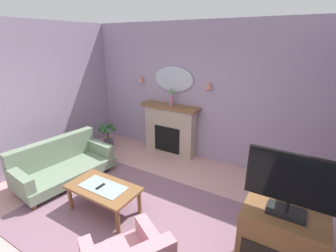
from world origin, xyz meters
TOP-DOWN VIEW (x-y plane):
  - floor at (0.00, 0.00)m, footprint 6.23×6.19m
  - wall_back at (0.00, 2.65)m, footprint 6.23×0.10m
  - wall_left at (-2.66, 0.00)m, footprint 0.10×6.19m
  - patterned_rug at (0.00, 0.20)m, footprint 3.20×2.40m
  - fireplace at (-0.56, 2.43)m, footprint 1.36×0.36m
  - mantel_vase_centre at (-0.51, 2.40)m, footprint 0.10×0.10m
  - wall_mirror at (-0.56, 2.57)m, footprint 0.96×0.06m
  - wall_sconce_left at (-1.41, 2.52)m, footprint 0.14×0.14m
  - wall_sconce_right at (0.29, 2.52)m, footprint 0.14×0.14m
  - coffee_table at (-0.37, 0.12)m, footprint 1.10×0.60m
  - tv_remote at (-0.39, 0.09)m, footprint 0.04×0.16m
  - floral_couch at (-1.72, 0.39)m, footprint 1.05×1.80m
  - tv_cabinet at (2.06, 0.28)m, footprint 0.80×0.57m
  - tv_flatscreen at (2.06, 0.25)m, footprint 0.84×0.24m
  - potted_plant_small_fern at (-2.02, 1.89)m, footprint 0.44×0.45m

SIDE VIEW (x-z plane):
  - floor at x=0.00m, z-range -0.10..0.00m
  - patterned_rug at x=0.00m, z-range 0.00..0.01m
  - floral_couch at x=-1.72m, z-range -0.06..0.70m
  - potted_plant_small_fern at x=-2.02m, z-range 0.00..0.72m
  - coffee_table at x=-0.37m, z-range 0.16..0.61m
  - tv_cabinet at x=2.06m, z-range 0.00..0.90m
  - tv_remote at x=-0.39m, z-range 0.44..0.46m
  - fireplace at x=-0.56m, z-range -0.01..1.15m
  - tv_flatscreen at x=2.06m, z-range 0.92..1.57m
  - mantel_vase_centre at x=-0.51m, z-range 1.16..1.58m
  - wall_back at x=0.00m, z-range 0.00..2.90m
  - wall_left at x=-2.66m, z-range 0.00..2.90m
  - wall_sconce_left at x=-1.41m, z-range 1.59..1.73m
  - wall_sconce_right at x=0.29m, z-range 1.59..1.73m
  - wall_mirror at x=-0.56m, z-range 1.43..1.99m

